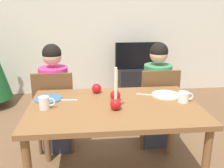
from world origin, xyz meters
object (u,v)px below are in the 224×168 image
Objects in this scene: person_left_child at (55,100)px; apple_by_left_plate at (97,88)px; plate_left at (49,99)px; chair_right at (157,103)px; mug_left at (45,103)px; mug_right at (184,97)px; chair_left at (55,106)px; tv at (138,56)px; apple_near_candle at (115,95)px; tv_stand at (137,82)px; candle_centerpiece at (116,101)px; dining_table at (114,114)px; person_right_child at (156,97)px; plate_right at (166,95)px.

apple_by_left_plate is at bearing -36.49° from person_left_child.
chair_right is at bearing 20.87° from plate_left.
mug_left is at bearing -141.07° from apple_by_left_plate.
mug_right reaches higher than plate_left.
chair_left is at bearing 146.38° from apple_by_left_plate.
tv is 8.78× the size of apple_near_candle.
candle_centerpiece reaches higher than tv_stand.
candle_centerpiece reaches higher than mug_right.
chair_left is 1.00× the size of chair_right.
chair_right is at bearing 52.49° from candle_centerpiece.
dining_table is 2.43m from tv_stand.
dining_table is 1.19× the size of person_right_child.
person_left_child is at bearing 156.74° from plate_right.
tv_stand is 5.02× the size of mug_left.
apple_near_candle is at bearing -106.26° from tv_stand.
dining_table is 0.83m from chair_right.
apple_near_candle is (0.58, 0.13, -0.01)m from mug_left.
candle_centerpiece reaches higher than dining_table.
apple_near_candle is (0.59, -0.53, 0.23)m from person_left_child.
person_right_child is 1.67m from tv.
dining_table is 2.19× the size of tv_stand.
plate_left is (-1.10, -0.45, 0.19)m from person_right_child.
chair_left is 0.82m from apple_near_candle.
person_left_child reaches higher than apple_near_candle.
tv is at bearing 74.05° from dining_table.
dining_table is 0.53m from plate_right.
tv is 2.28m from apple_near_candle.
dining_table is 2.39m from tv.
apple_by_left_plate is at bearing -156.79° from chair_right.
dining_table is at bearing -131.56° from chair_right.
apple_near_candle is at bearing 170.19° from mug_right.
tv_stand is 2.18m from plate_right.
chair_right is 10.03× the size of apple_by_left_plate.
person_right_child is at bearing 90.00° from chair_right.
plate_left reaches higher than tv_stand.
candle_centerpiece is at bearing -95.40° from apple_near_candle.
apple_near_candle reaches higher than tv_stand.
dining_table is 5.49× the size of plate_right.
mug_left is 1.42× the size of apple_by_left_plate.
mug_right is (-0.07, -2.29, 0.08)m from tv.
apple_near_candle reaches higher than mug_right.
apple_near_candle is at bearing -171.23° from plate_right.
person_right_child is (1.11, 0.03, 0.06)m from chair_left.
apple_near_candle is (-0.57, 0.10, 0.00)m from mug_right.
plate_right is (-0.16, -2.12, 0.05)m from tv.
plate_left is at bearing -88.96° from chair_left.
plate_right is (0.49, 0.28, -0.06)m from candle_centerpiece.
apple_near_candle is at bearing -106.25° from tv.
mug_right is (1.16, -0.60, 0.28)m from chair_left.
chair_right is at bearing 29.90° from mug_left.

